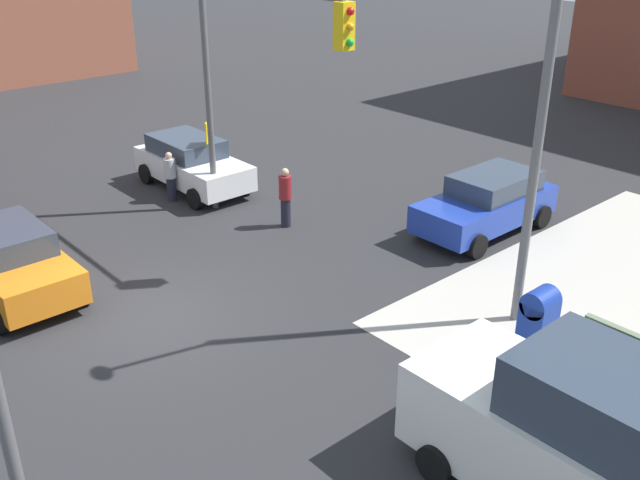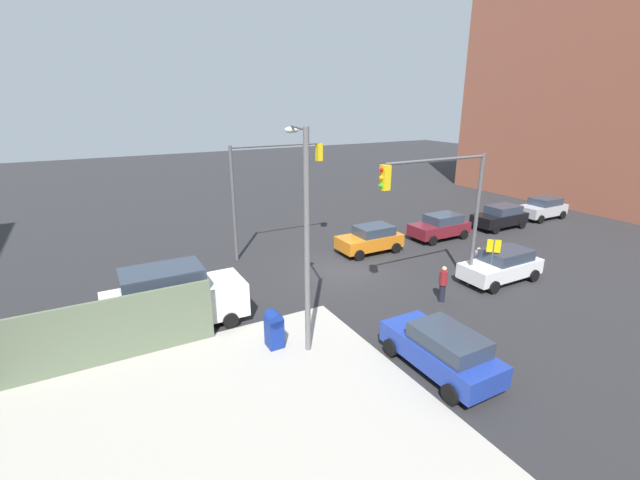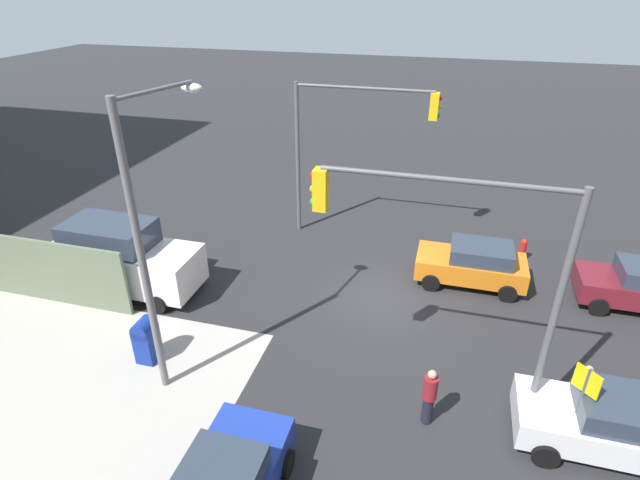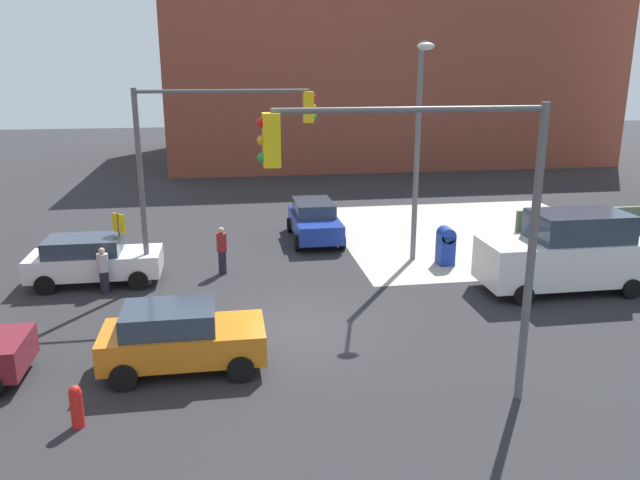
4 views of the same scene
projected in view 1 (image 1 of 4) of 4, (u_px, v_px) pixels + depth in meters
The scene contains 11 objects.
ground_plane at pixel (159, 317), 15.60m from camera, with size 120.00×120.00×0.00m, color #28282B.
traffic_signal_nw_corner at pixel (255, 61), 17.85m from camera, with size 5.88×0.36×6.50m.
street_lamp_corner at pixel (528, 108), 13.40m from camera, with size 0.98×2.60×8.00m.
warning_sign_two_way at pixel (209, 144), 21.57m from camera, with size 0.48×0.48×2.40m.
mailbox_blue at pixel (538, 319), 14.05m from camera, with size 0.56×0.64×1.43m.
hatchback_blue at pixel (487, 202), 19.44m from camera, with size 2.02×4.30×1.62m.
hatchback_white at pixel (192, 163), 22.47m from camera, with size 4.32×2.02×1.62m.
sedan_orange at pixel (13, 262), 16.16m from camera, with size 3.91×2.02×1.62m.
van_white_delivery at pixel (596, 449), 9.91m from camera, with size 5.40×2.32×2.62m.
pedestrian_crossing at pixel (170, 176), 21.48m from camera, with size 0.36×0.36×1.55m.
pedestrian_waiting at pixel (285, 197), 19.70m from camera, with size 0.36×0.36×1.71m.
Camera 1 is at (12.42, -6.22, 8.10)m, focal length 40.00 mm.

